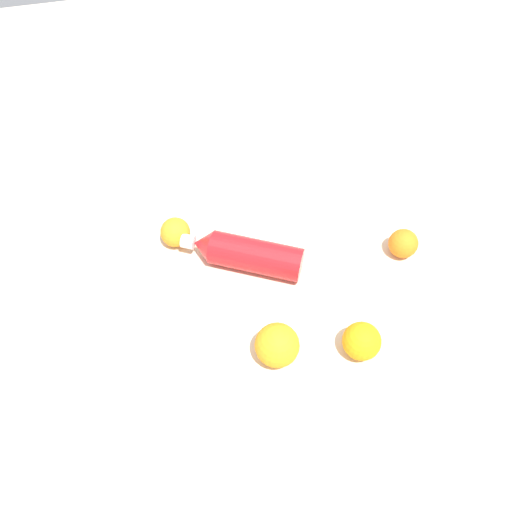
% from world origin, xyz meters
% --- Properties ---
extents(ground_plane, '(2.40, 2.40, 0.00)m').
position_xyz_m(ground_plane, '(0.00, 0.00, 0.00)').
color(ground_plane, beige).
extents(water_bottle, '(0.17, 0.25, 0.07)m').
position_xyz_m(water_bottle, '(-0.03, -0.01, 0.04)').
color(water_bottle, red).
rests_on(water_bottle, ground_plane).
extents(orange_0, '(0.07, 0.07, 0.07)m').
position_xyz_m(orange_0, '(0.21, 0.16, 0.04)').
color(orange_0, orange).
rests_on(orange_0, ground_plane).
extents(orange_1, '(0.08, 0.08, 0.08)m').
position_xyz_m(orange_1, '(0.19, 0.00, 0.04)').
color(orange_1, orange).
rests_on(orange_1, ground_plane).
extents(orange_2, '(0.06, 0.06, 0.06)m').
position_xyz_m(orange_2, '(0.01, 0.32, 0.03)').
color(orange_2, orange).
rests_on(orange_2, ground_plane).
extents(orange_3, '(0.06, 0.06, 0.06)m').
position_xyz_m(orange_3, '(-0.13, -0.15, 0.03)').
color(orange_3, orange).
rests_on(orange_3, ground_plane).
extents(folded_napkin, '(0.21, 0.21, 0.01)m').
position_xyz_m(folded_napkin, '(-0.27, 0.37, 0.00)').
color(folded_napkin, white).
rests_on(folded_napkin, ground_plane).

